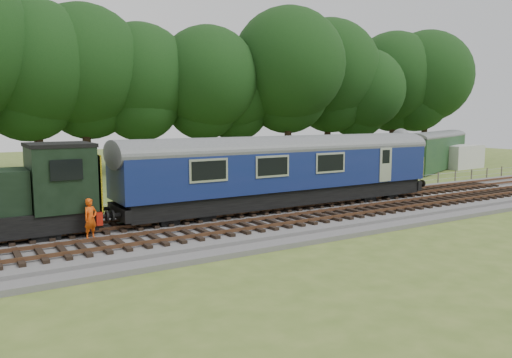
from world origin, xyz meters
TOP-DOWN VIEW (x-y plane):
  - ground at (0.00, 0.00)m, footprint 120.00×120.00m
  - ballast at (0.00, 0.00)m, footprint 70.00×7.00m
  - track_north at (0.00, 1.40)m, footprint 67.20×2.40m
  - track_south at (0.00, -1.60)m, footprint 67.20×2.40m
  - fence at (0.00, 4.50)m, footprint 64.00×0.12m
  - tree_line at (0.00, 22.00)m, footprint 70.00×8.00m
  - dmu_railcar at (-0.10, 1.40)m, footprint 18.05×2.86m
  - worker at (-10.54, -0.13)m, footprint 0.70×0.61m
  - parked_coach at (25.04, 12.11)m, footprint 13.95×7.93m
  - shed at (15.66, 14.40)m, footprint 3.85×3.85m
  - caravan at (28.31, 11.52)m, footprint 4.83×2.64m

SIDE VIEW (x-z plane):
  - ground at x=0.00m, z-range 0.00..0.00m
  - fence at x=0.00m, z-range -0.50..0.50m
  - tree_line at x=0.00m, z-range -9.00..9.00m
  - ballast at x=0.00m, z-range 0.00..0.35m
  - track_north at x=0.00m, z-range 0.31..0.52m
  - track_south at x=0.00m, z-range 0.31..0.52m
  - caravan at x=28.31m, z-range 0.00..2.28m
  - worker at x=-10.54m, z-range 0.35..1.97m
  - shed at x=15.66m, z-range 0.02..2.64m
  - parked_coach at x=25.04m, z-range 0.22..3.84m
  - dmu_railcar at x=-0.10m, z-range 0.67..4.54m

